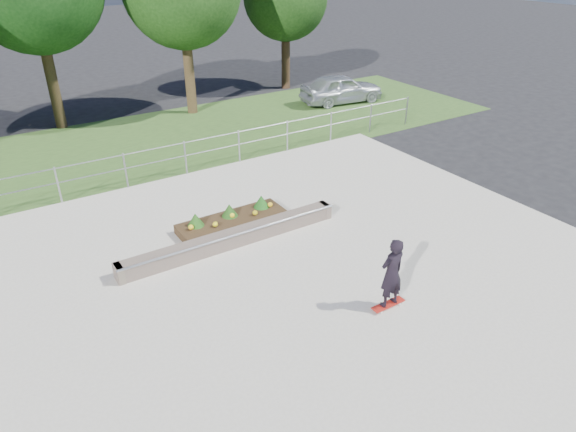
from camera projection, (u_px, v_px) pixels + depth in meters
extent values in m
plane|color=black|center=(316.00, 287.00, 11.70)|extent=(120.00, 120.00, 0.00)
cube|color=#2E4D1E|center=(152.00, 144.00, 19.86)|extent=(30.00, 8.00, 0.02)
cube|color=#ABA598|center=(316.00, 286.00, 11.69)|extent=(15.00, 15.00, 0.06)
cylinder|color=#95999E|center=(58.00, 186.00, 15.09)|extent=(0.06, 0.06, 1.20)
cylinder|color=gray|center=(126.00, 171.00, 16.04)|extent=(0.06, 0.06, 1.20)
cylinder|color=gray|center=(186.00, 158.00, 16.98)|extent=(0.06, 0.06, 1.20)
cylinder|color=#94979C|center=(239.00, 147.00, 17.93)|extent=(0.06, 0.06, 1.20)
cylinder|color=#919399|center=(287.00, 137.00, 18.88)|extent=(0.06, 0.06, 1.20)
cylinder|color=#969A9E|center=(331.00, 127.00, 19.83)|extent=(0.06, 0.06, 1.20)
cylinder|color=gray|center=(370.00, 119.00, 20.77)|extent=(0.06, 0.06, 1.20)
cylinder|color=gray|center=(407.00, 111.00, 21.72)|extent=(0.06, 0.06, 1.20)
cylinder|color=#9A9DA3|center=(184.00, 143.00, 16.72)|extent=(20.00, 0.04, 0.04)
cylinder|color=gray|center=(185.00, 156.00, 16.94)|extent=(20.00, 0.04, 0.04)
cylinder|color=#2E2112|center=(54.00, 88.00, 20.85)|extent=(0.44, 0.44, 3.38)
cylinder|color=#382716|center=(190.00, 78.00, 22.76)|extent=(0.44, 0.44, 3.15)
cylinder|color=#301E13|center=(286.00, 62.00, 26.83)|extent=(0.44, 0.44, 2.70)
cube|color=brown|center=(233.00, 238.00, 13.10)|extent=(6.00, 0.40, 0.40)
cylinder|color=#999CA2|center=(236.00, 235.00, 12.86)|extent=(6.00, 0.06, 0.06)
cube|color=brown|center=(120.00, 273.00, 11.73)|extent=(0.15, 0.42, 0.40)
cube|color=brown|center=(324.00, 210.00, 14.48)|extent=(0.15, 0.42, 0.40)
cube|color=black|center=(234.00, 224.00, 13.94)|extent=(3.00, 1.20, 0.25)
sphere|color=yellow|center=(191.00, 227.00, 13.34)|extent=(0.14, 0.14, 0.14)
sphere|color=yellow|center=(215.00, 224.00, 13.48)|extent=(0.14, 0.14, 0.14)
sphere|color=yellow|center=(232.00, 215.00, 13.91)|extent=(0.14, 0.14, 0.14)
sphere|color=gold|center=(255.00, 213.00, 14.05)|extent=(0.14, 0.14, 0.14)
sphere|color=yellow|center=(270.00, 205.00, 14.48)|extent=(0.14, 0.14, 0.14)
cone|color=#1D4915|center=(195.00, 220.00, 13.50)|extent=(0.44, 0.44, 0.36)
cone|color=#1B4313|center=(229.00, 210.00, 13.98)|extent=(0.44, 0.44, 0.36)
cone|color=#164C15|center=(261.00, 201.00, 14.45)|extent=(0.44, 0.44, 0.36)
cylinder|color=white|center=(382.00, 312.00, 10.77)|extent=(0.05, 0.03, 0.05)
cylinder|color=white|center=(376.00, 308.00, 10.90)|extent=(0.05, 0.03, 0.05)
cylinder|color=white|center=(400.00, 304.00, 11.01)|extent=(0.05, 0.03, 0.05)
cylinder|color=silver|center=(394.00, 300.00, 11.15)|extent=(0.05, 0.03, 0.05)
cylinder|color=#A8A8AE|center=(379.00, 309.00, 10.82)|extent=(0.02, 0.18, 0.02)
cylinder|color=gray|center=(397.00, 301.00, 11.07)|extent=(0.02, 0.18, 0.02)
cube|color=maroon|center=(388.00, 304.00, 10.93)|extent=(0.80, 0.21, 0.02)
imported|color=black|center=(392.00, 273.00, 10.55)|extent=(0.59, 0.39, 1.59)
imported|color=#B0B5BA|center=(341.00, 89.00, 24.65)|extent=(4.20, 2.17, 1.37)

